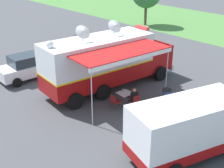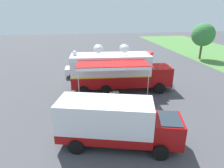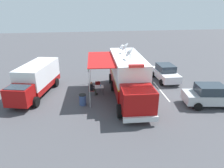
{
  "view_description": "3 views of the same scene",
  "coord_description": "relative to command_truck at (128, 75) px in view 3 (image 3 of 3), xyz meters",
  "views": [
    {
      "loc": [
        14.24,
        -11.44,
        8.53
      ],
      "look_at": [
        2.21,
        -0.78,
        1.41
      ],
      "focal_mm": 49.21,
      "sensor_mm": 36.0,
      "label": 1
    },
    {
      "loc": [
        17.5,
        -2.71,
        7.27
      ],
      "look_at": [
        1.92,
        -0.17,
        1.35
      ],
      "focal_mm": 31.55,
      "sensor_mm": 36.0,
      "label": 2
    },
    {
      "loc": [
        4.2,
        16.73,
        7.49
      ],
      "look_at": [
        1.51,
        0.78,
        1.23
      ],
      "focal_mm": 32.0,
      "sensor_mm": 36.0,
      "label": 3
    }
  ],
  "objects": [
    {
      "name": "trash_bin",
      "position": [
        4.03,
        1.15,
        -1.49
      ],
      "size": [
        0.57,
        0.57,
        0.91
      ],
      "color": "#384C7F",
      "rests_on": "ground"
    },
    {
      "name": "car_behind_truck",
      "position": [
        -6.1,
        2.94,
        -1.07
      ],
      "size": [
        4.45,
        2.57,
        1.76
      ],
      "color": "#B2B5BA",
      "rests_on": "ground"
    },
    {
      "name": "folding_table",
      "position": [
        2.46,
        -0.8,
        -1.27
      ],
      "size": [
        0.86,
        0.86,
        0.73
      ],
      "color": "silver",
      "rests_on": "ground"
    },
    {
      "name": "car_far_corner",
      "position": [
        -4.97,
        -3.19,
        -1.07
      ],
      "size": [
        2.14,
        4.26,
        1.76
      ],
      "color": "silver",
      "rests_on": "ground"
    },
    {
      "name": "seated_responder",
      "position": [
        3.07,
        -0.74,
        -1.3
      ],
      "size": [
        0.68,
        0.58,
        1.25
      ],
      "color": "black",
      "rests_on": "ground"
    },
    {
      "name": "folding_chair_at_table",
      "position": [
        3.26,
        -0.76,
        -1.43
      ],
      "size": [
        0.51,
        0.51,
        0.87
      ],
      "color": "maroon",
      "rests_on": "ground"
    },
    {
      "name": "command_truck",
      "position": [
        0.0,
        0.0,
        0.0
      ],
      "size": [
        5.27,
        9.64,
        4.53
      ],
      "color": "#9E0F0F",
      "rests_on": "ground"
    },
    {
      "name": "folding_chair_beside_table",
      "position": [
        2.5,
        -1.65,
        -1.43
      ],
      "size": [
        0.51,
        0.51,
        0.87
      ],
      "color": "maroon",
      "rests_on": "ground"
    },
    {
      "name": "lot_stripe",
      "position": [
        -3.42,
        -0.54,
        -1.94
      ],
      "size": [
        0.47,
        4.8,
        0.01
      ],
      "primitive_type": "cube",
      "rotation": [
        0.0,
        0.0,
        -0.07
      ],
      "color": "silver",
      "rests_on": "ground"
    },
    {
      "name": "support_truck",
      "position": [
        8.04,
        -1.78,
        -0.56
      ],
      "size": [
        3.76,
        7.1,
        2.7
      ],
      "color": "white",
      "rests_on": "ground"
    },
    {
      "name": "ground_plane",
      "position": [
        -0.09,
        -0.74,
        -1.95
      ],
      "size": [
        100.0,
        100.0,
        0.0
      ],
      "primitive_type": "plane",
      "color": "#47474C"
    },
    {
      "name": "water_bottle",
      "position": [
        2.33,
        -0.83,
        -1.11
      ],
      "size": [
        0.07,
        0.07,
        0.22
      ],
      "color": "#4C99D8",
      "rests_on": "folding_table"
    }
  ]
}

